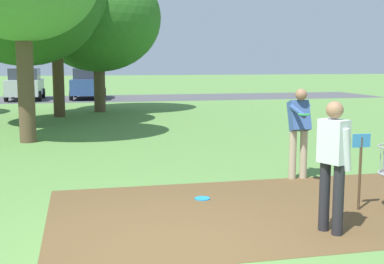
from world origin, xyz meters
name	(u,v)px	position (x,y,z in m)	size (l,w,h in m)	color
ground_plane	(170,250)	(0.00, 0.00, 0.00)	(160.00, 160.00, 0.00)	#5B8942
dirt_tee_pad	(272,209)	(1.79, 1.27, 0.00)	(6.57, 3.70, 0.01)	brown
player_foreground_watching	(299,127)	(3.02, 3.06, 0.99)	(0.50, 1.10, 1.71)	tan
player_throwing	(333,159)	(2.14, 0.13, 0.97)	(0.45, 0.50, 1.71)	#232328
frisbee_mid_grass	(202,199)	(0.90, 2.06, 0.01)	(0.25, 0.25, 0.02)	#1E93DB
tree_mid_left	(23,0)	(-2.71, 12.58, 4.26)	(5.21, 5.21, 6.49)	brown
tree_mid_center	(56,2)	(-1.75, 15.41, 4.55)	(4.32, 4.32, 6.41)	#4C3823
tree_far_left	(98,18)	(-0.06, 17.17, 4.10)	(5.51, 5.51, 6.46)	brown
parking_lot_strip	(95,99)	(0.00, 25.48, 0.00)	(36.00, 6.00, 0.01)	#4C4C51
parked_car_leftmost	(25,84)	(-4.00, 25.35, 0.92)	(2.04, 4.23, 1.84)	#B2B7BC
parked_car_center_left	(88,83)	(-0.38, 25.47, 0.92)	(2.26, 4.34, 1.84)	#2D4784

